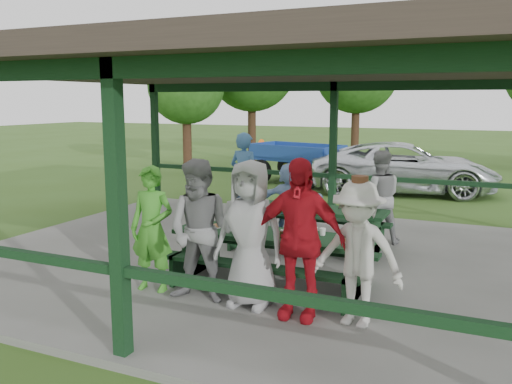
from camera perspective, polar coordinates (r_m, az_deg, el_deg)
The scene contains 19 objects.
ground at distance 9.14m, azimuth 1.15°, elevation -7.53°, with size 90.00×90.00×0.00m, color #34531A.
concrete_slab at distance 9.13m, azimuth 1.15°, elevation -7.23°, with size 10.00×8.00×0.10m, color slate.
pavilion_structure at distance 8.75m, azimuth 1.22°, elevation 12.72°, with size 10.60×8.60×3.24m.
picnic_table_near at distance 7.70m, azimuth 1.65°, elevation -6.33°, with size 2.83×1.39×0.75m.
picnic_table_far at distance 9.57m, azimuth 5.39°, elevation -3.20°, with size 2.75×1.39×0.75m.
table_setting at distance 7.66m, azimuth 1.63°, elevation -4.08°, with size 2.16×0.45×0.10m.
contestant_green at distance 7.55m, azimuth -10.89°, elevation -3.82°, with size 0.63×0.41×1.73m, color green.
contestant_grey_left at distance 7.02m, azimuth -5.78°, elevation -4.14°, with size 0.91×0.71×1.87m, color gray.
contestant_grey_mid at distance 6.84m, azimuth -0.64°, elevation -4.43°, with size 0.92×0.60×1.88m, color #999A9C.
contestant_red at distance 6.48m, azimuth 4.48°, elevation -4.92°, with size 1.14×0.48×1.95m, color red.
contestant_white_fedora at distance 6.37m, azimuth 10.64°, elevation -6.41°, with size 1.18×0.78×1.76m.
spectator_lblue at distance 10.49m, azimuth 3.48°, elevation -0.74°, with size 1.32×0.42×1.42m, color #8FAFDE.
spectator_blue at distance 11.48m, azimuth -1.20°, elevation 1.48°, with size 0.71×0.46×1.94m, color #396494.
spectator_grey at distance 10.14m, azimuth 12.80°, elevation -0.50°, with size 0.83×0.65×1.71m, color gray.
pickup_truck at distance 16.47m, azimuth 15.32°, elevation 2.48°, with size 2.45×5.32×1.48m, color silver.
farm_trailer at distance 17.80m, azimuth 4.37°, elevation 3.13°, with size 3.97×2.31×1.38m.
tree_far_left at distance 24.20m, azimuth -0.44°, elevation 12.99°, with size 3.88×3.88×6.06m.
tree_left at distance 25.05m, azimuth 10.58°, elevation 12.31°, with size 3.71×3.71×5.80m.
tree_edge_left at distance 22.20m, azimuth -7.38°, elevation 10.98°, with size 3.07×3.07×4.80m.
Camera 1 is at (3.42, -8.04, 2.70)m, focal length 38.00 mm.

